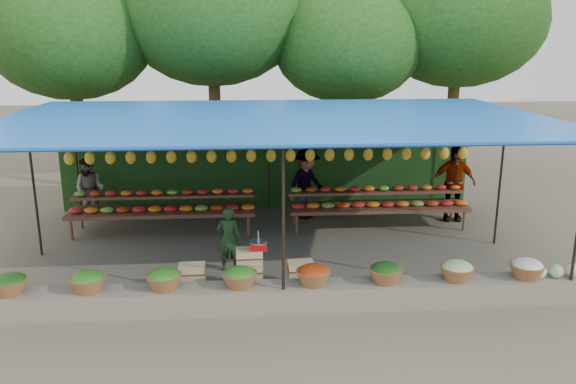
{
  "coord_description": "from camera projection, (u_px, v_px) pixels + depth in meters",
  "views": [
    {
      "loc": [
        -0.54,
        -11.18,
        4.21
      ],
      "look_at": [
        0.3,
        0.2,
        1.19
      ],
      "focal_mm": 35.0,
      "sensor_mm": 36.0,
      "label": 1
    }
  ],
  "objects": [
    {
      "name": "tree_row",
      "position": [
        280.0,
        27.0,
        16.6
      ],
      "size": [
        16.51,
        5.5,
        7.12
      ],
      "color": "#3A2915",
      "rests_on": "ground"
    },
    {
      "name": "customer_mid",
      "position": [
        307.0,
        184.0,
        13.8
      ],
      "size": [
        1.29,
        1.22,
        1.76
      ],
      "primitive_type": "imported",
      "rotation": [
        0.0,
        0.0,
        0.69
      ],
      "color": "slate",
      "rests_on": "ground"
    },
    {
      "name": "ground",
      "position": [
        275.0,
        249.0,
        11.89
      ],
      "size": [
        60.0,
        60.0,
        0.0
      ],
      "primitive_type": "plane",
      "color": "brown",
      "rests_on": "ground"
    },
    {
      "name": "crate_counter",
      "position": [
        248.0,
        274.0,
        9.81
      ],
      "size": [
        2.36,
        0.36,
        0.77
      ],
      "color": "tan",
      "rests_on": "ground"
    },
    {
      "name": "produce_baskets",
      "position": [
        277.0,
        276.0,
        9.09
      ],
      "size": [
        8.98,
        0.58,
        0.34
      ],
      "color": "brown",
      "rests_on": "stone_curb"
    },
    {
      "name": "fruit_table_left",
      "position": [
        163.0,
        206.0,
        12.86
      ],
      "size": [
        4.21,
        0.95,
        0.93
      ],
      "color": "#4C2B1E",
      "rests_on": "ground"
    },
    {
      "name": "customer_left",
      "position": [
        90.0,
        189.0,
        13.72
      ],
      "size": [
        0.85,
        0.72,
        1.54
      ],
      "primitive_type": "imported",
      "rotation": [
        0.0,
        0.0,
        -0.2
      ],
      "color": "slate",
      "rests_on": "ground"
    },
    {
      "name": "stall_canopy",
      "position": [
        274.0,
        123.0,
        11.29
      ],
      "size": [
        10.8,
        6.6,
        2.82
      ],
      "color": "black",
      "rests_on": "ground"
    },
    {
      "name": "netting_backdrop",
      "position": [
        268.0,
        161.0,
        14.61
      ],
      "size": [
        10.6,
        0.06,
        2.5
      ],
      "primitive_type": "cube",
      "color": "#1F4B1A",
      "rests_on": "ground"
    },
    {
      "name": "fruit_table_right",
      "position": [
        378.0,
        202.0,
        13.22
      ],
      "size": [
        4.21,
        0.95,
        0.93
      ],
      "color": "#4C2B1E",
      "rests_on": "ground"
    },
    {
      "name": "vendor_seated",
      "position": [
        229.0,
        239.0,
        10.62
      ],
      "size": [
        0.47,
        0.31,
        1.27
      ],
      "primitive_type": "imported",
      "rotation": [
        0.0,
        0.0,
        3.12
      ],
      "color": "#1B3C1D",
      "rests_on": "ground"
    },
    {
      "name": "stone_curb",
      "position": [
        283.0,
        297.0,
        9.19
      ],
      "size": [
        10.6,
        0.55,
        0.4
      ],
      "primitive_type": "cube",
      "color": "#6C6757",
      "rests_on": "ground"
    },
    {
      "name": "customer_right",
      "position": [
        453.0,
        183.0,
        13.63
      ],
      "size": [
        1.12,
        0.53,
        1.86
      ],
      "primitive_type": "imported",
      "rotation": [
        0.0,
        0.0,
        -0.07
      ],
      "color": "slate",
      "rests_on": "ground"
    },
    {
      "name": "weighing_scale",
      "position": [
        258.0,
        245.0,
        9.69
      ],
      "size": [
        0.31,
        0.31,
        0.33
      ],
      "color": "#B40E0E",
      "rests_on": "crate_counter"
    }
  ]
}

